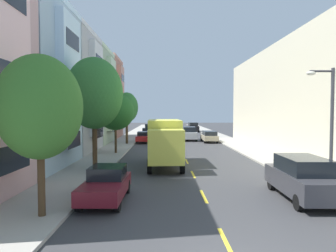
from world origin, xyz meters
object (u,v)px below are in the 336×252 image
at_px(street_tree_third, 116,111).
at_px(street_tree_farthest, 127,108).
at_px(parked_sedan_red, 144,137).
at_px(parked_suv_charcoal, 303,178).
at_px(delivery_box_truck, 165,140).
at_px(parked_wagon_champagne, 209,136).
at_px(parked_suv_black, 193,127).
at_px(moving_silver_sedan, 189,133).
at_px(parked_sedan_orange, 152,129).
at_px(parked_hatchback_white, 147,133).
at_px(street_tree_nearest, 40,107).
at_px(parked_hatchback_burgundy, 106,184).
at_px(street_tree_second, 94,93).
at_px(parked_suv_forest, 150,129).
at_px(street_lamp, 328,120).

height_order(street_tree_third, street_tree_farthest, street_tree_farthest).
distance_m(parked_sedan_red, parked_suv_charcoal, 27.49).
height_order(delivery_box_truck, parked_wagon_champagne, delivery_box_truck).
bearing_deg(parked_sedan_red, parked_suv_black, 68.14).
bearing_deg(moving_silver_sedan, parked_sedan_orange, 108.88).
bearing_deg(parked_hatchback_white, street_tree_nearest, -93.14).
distance_m(parked_hatchback_burgundy, parked_suv_charcoal, 8.91).
xyz_separation_m(parked_sedan_orange, parked_hatchback_white, (-0.16, -12.85, 0.01)).
height_order(street_tree_second, parked_suv_forest, street_tree_second).
height_order(parked_suv_charcoal, moving_silver_sedan, same).
height_order(street_lamp, moving_silver_sedan, street_lamp).
bearing_deg(parked_hatchback_burgundy, parked_suv_black, 79.69).
bearing_deg(street_tree_second, moving_silver_sedan, 70.13).
relative_size(street_tree_third, parked_sedan_red, 1.27).
xyz_separation_m(parked_suv_black, parked_wagon_champagne, (0.01, -21.51, -0.18)).
bearing_deg(street_tree_nearest, parked_hatchback_white, 86.86).
bearing_deg(street_tree_nearest, parked_wagon_champagne, 69.61).
height_order(parked_sedan_orange, moving_silver_sedan, moving_silver_sedan).
height_order(street_tree_farthest, parked_wagon_champagne, street_tree_farthest).
height_order(street_tree_farthest, parked_suv_forest, street_tree_farthest).
height_order(parked_hatchback_white, moving_silver_sedan, moving_silver_sedan).
relative_size(street_tree_nearest, parked_sedan_red, 1.32).
height_order(parked_suv_forest, parked_suv_charcoal, same).
relative_size(parked_suv_black, parked_sedan_orange, 1.07).
distance_m(street_tree_nearest, moving_silver_sedan, 32.51).
relative_size(street_tree_nearest, parked_wagon_champagne, 1.26).
bearing_deg(parked_hatchback_white, parked_sedan_orange, 89.29).
xyz_separation_m(street_tree_third, street_lamp, (12.33, -14.16, -0.44)).
xyz_separation_m(street_tree_second, parked_suv_forest, (2.17, 33.99, -4.21)).
height_order(street_tree_third, street_lamp, street_lamp).
relative_size(parked_hatchback_burgundy, moving_silver_sedan, 0.84).
relative_size(street_tree_second, delivery_box_truck, 1.04).
xyz_separation_m(street_lamp, parked_suv_forest, (-10.16, 39.54, -2.63)).
relative_size(street_tree_second, parked_sedan_orange, 1.63).
relative_size(street_tree_second, street_tree_farthest, 1.18).
bearing_deg(parked_wagon_champagne, parked_suv_black, 90.03).
height_order(street_lamp, parked_hatchback_burgundy, street_lamp).
height_order(parked_hatchback_burgundy, parked_suv_charcoal, parked_suv_charcoal).
xyz_separation_m(street_tree_second, parked_suv_black, (10.65, 41.56, -4.21)).
distance_m(street_tree_second, parked_sedan_orange, 40.70).
height_order(street_lamp, parked_suv_black, street_lamp).
bearing_deg(parked_sedan_red, parked_wagon_champagne, 1.61).
height_order(delivery_box_truck, parked_hatchback_burgundy, delivery_box_truck).
relative_size(street_tree_nearest, street_lamp, 1.00).
xyz_separation_m(street_tree_second, moving_silver_sedan, (8.20, 22.69, -4.21)).
bearing_deg(parked_wagon_champagne, parked_suv_charcoal, -89.58).
xyz_separation_m(parked_sedan_orange, parked_suv_forest, (0.03, -6.42, 0.24)).
distance_m(street_lamp, parked_suv_charcoal, 3.09).
relative_size(street_tree_farthest, parked_hatchback_burgundy, 1.56).
distance_m(street_tree_farthest, parked_wagon_champagne, 11.65).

